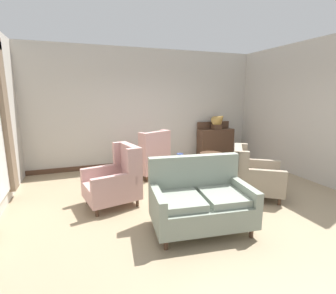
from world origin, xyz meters
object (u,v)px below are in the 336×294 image
at_px(armchair_beside_settee, 116,180).
at_px(sideboard, 215,143).
at_px(settee, 200,201).
at_px(gramophone, 219,120).
at_px(porcelain_vase, 180,163).
at_px(side_table, 211,165).
at_px(coffee_table, 181,173).
at_px(armchair_back_corner, 149,158).
at_px(armchair_near_window, 253,175).

height_order(armchair_beside_settee, sideboard, sideboard).
bearing_deg(settee, gramophone, 62.15).
bearing_deg(porcelain_vase, side_table, 22.58).
distance_m(coffee_table, armchair_back_corner, 1.27).
bearing_deg(sideboard, porcelain_vase, -134.26).
bearing_deg(armchair_near_window, armchair_back_corner, 74.88).
distance_m(porcelain_vase, gramophone, 2.89).
xyz_separation_m(armchair_near_window, sideboard, (0.70, 2.62, 0.13)).
bearing_deg(porcelain_vase, coffee_table, 38.37).
relative_size(settee, sideboard, 1.31).
relative_size(coffee_table, porcelain_vase, 2.47).
height_order(porcelain_vase, sideboard, sideboard).
distance_m(settee, armchair_near_window, 1.69).
relative_size(armchair_near_window, gramophone, 2.14).
distance_m(armchair_back_corner, sideboard, 2.40).
relative_size(armchair_beside_settee, gramophone, 1.87).
distance_m(armchair_near_window, gramophone, 2.76).
relative_size(porcelain_vase, armchair_back_corner, 0.27).
xyz_separation_m(settee, gramophone, (2.27, 3.28, 0.80)).
height_order(side_table, sideboard, sideboard).
bearing_deg(porcelain_vase, gramophone, 43.69).
xyz_separation_m(armchair_back_corner, armchair_beside_settee, (-0.98, -1.34, -0.01)).
distance_m(armchair_beside_settee, side_table, 2.21).
bearing_deg(porcelain_vase, armchair_beside_settee, -177.01).
bearing_deg(sideboard, gramophone, -61.01).
bearing_deg(gramophone, armchair_beside_settee, -148.50).
bearing_deg(settee, porcelain_vase, 87.27).
distance_m(porcelain_vase, sideboard, 2.86).
bearing_deg(porcelain_vase, sideboard, 45.74).
xyz_separation_m(armchair_beside_settee, side_table, (2.16, 0.44, -0.04)).
distance_m(porcelain_vase, side_table, 1.01).
bearing_deg(gramophone, armchair_near_window, -106.57).
height_order(settee, side_table, settee).
relative_size(side_table, gramophone, 1.17).
distance_m(porcelain_vase, settee, 1.36).
height_order(porcelain_vase, armchair_beside_settee, armchair_beside_settee).
xyz_separation_m(settee, sideboard, (2.22, 3.38, 0.11)).
distance_m(settee, gramophone, 4.07).
height_order(coffee_table, sideboard, sideboard).
distance_m(armchair_beside_settee, gramophone, 3.95).
distance_m(coffee_table, side_table, 0.92).
bearing_deg(porcelain_vase, armchair_near_window, -23.90).
bearing_deg(coffee_table, armchair_back_corner, 104.66).
distance_m(armchair_beside_settee, sideboard, 3.88).
distance_m(coffee_table, gramophone, 2.89).
bearing_deg(settee, armchair_beside_settee, 136.03).
bearing_deg(sideboard, armchair_beside_settee, -146.93).
bearing_deg(armchair_near_window, gramophone, 17.96).
relative_size(armchair_beside_settee, sideboard, 0.93).
bearing_deg(gramophone, side_table, -125.81).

